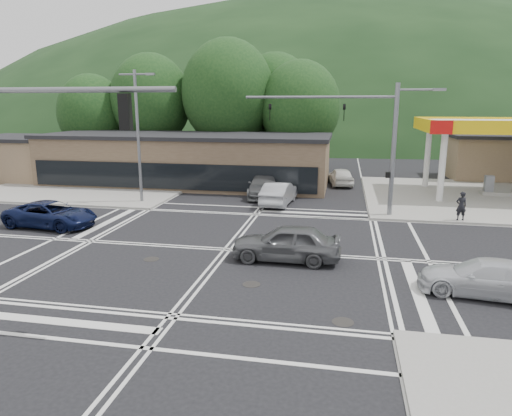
% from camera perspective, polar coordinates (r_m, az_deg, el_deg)
% --- Properties ---
extents(ground, '(120.00, 120.00, 0.00)m').
position_cam_1_polar(ground, '(21.95, -3.62, -5.20)').
color(ground, black).
rests_on(ground, ground).
extents(sidewalk_ne, '(16.00, 16.00, 0.15)m').
position_cam_1_polar(sidewalk_ne, '(37.11, 25.88, 1.15)').
color(sidewalk_ne, gray).
rests_on(sidewalk_ne, ground).
extents(sidewalk_nw, '(16.00, 16.00, 0.15)m').
position_cam_1_polar(sidewalk_nw, '(41.18, -18.81, 2.82)').
color(sidewalk_nw, gray).
rests_on(sidewalk_nw, ground).
extents(gas_station_canopy, '(12.32, 8.34, 5.75)m').
position_cam_1_polar(gas_station_canopy, '(38.05, 29.17, 8.64)').
color(gas_station_canopy, silver).
rests_on(gas_station_canopy, ground).
extents(convenience_store, '(10.00, 6.00, 3.80)m').
position_cam_1_polar(convenience_store, '(47.76, 28.94, 5.42)').
color(convenience_store, '#846B4F').
rests_on(convenience_store, ground).
extents(commercial_row, '(24.00, 8.00, 4.00)m').
position_cam_1_polar(commercial_row, '(39.78, -8.73, 5.83)').
color(commercial_row, brown).
rests_on(commercial_row, ground).
extents(commercial_nw, '(8.00, 7.00, 3.60)m').
position_cam_1_polar(commercial_nw, '(47.61, -27.27, 5.46)').
color(commercial_nw, '#846B4F').
rests_on(commercial_nw, ground).
extents(hill_north, '(252.00, 126.00, 140.00)m').
position_cam_1_polar(hill_north, '(110.52, 8.29, 9.28)').
color(hill_north, black).
rests_on(hill_north, ground).
extents(tree_n_a, '(8.00, 8.00, 11.75)m').
position_cam_1_polar(tree_n_a, '(48.21, -13.00, 13.00)').
color(tree_n_a, '#382619').
rests_on(tree_n_a, ground).
extents(tree_n_b, '(9.00, 9.00, 12.98)m').
position_cam_1_polar(tree_n_b, '(45.61, -3.52, 14.14)').
color(tree_n_b, '#382619').
rests_on(tree_n_b, ground).
extents(tree_n_c, '(7.60, 7.60, 10.87)m').
position_cam_1_polar(tree_n_c, '(44.39, 5.51, 12.46)').
color(tree_n_c, '#382619').
rests_on(tree_n_c, ground).
extents(tree_n_d, '(6.80, 6.80, 9.76)m').
position_cam_1_polar(tree_n_d, '(50.06, -19.81, 11.08)').
color(tree_n_d, '#382619').
rests_on(tree_n_d, ground).
extents(tree_n_e, '(8.40, 8.40, 11.98)m').
position_cam_1_polar(tree_n_e, '(48.73, 2.39, 13.31)').
color(tree_n_e, '#382619').
rests_on(tree_n_e, ground).
extents(streetlight_nw, '(2.50, 0.25, 9.00)m').
position_cam_1_polar(streetlight_nw, '(32.30, -14.46, 9.39)').
color(streetlight_nw, slate).
rests_on(streetlight_nw, ground).
extents(signal_mast_ne, '(11.65, 0.30, 8.00)m').
position_cam_1_polar(signal_mast_ne, '(28.48, 14.40, 9.01)').
color(signal_mast_ne, slate).
rests_on(signal_mast_ne, ground).
extents(car_blue_west, '(5.38, 2.84, 1.44)m').
position_cam_1_polar(car_blue_west, '(28.20, -24.26, -0.72)').
color(car_blue_west, '#0C1437').
rests_on(car_blue_west, ground).
extents(car_grey_center, '(4.81, 1.97, 1.63)m').
position_cam_1_polar(car_grey_center, '(20.27, 3.81, -4.34)').
color(car_grey_center, '#545659').
rests_on(car_grey_center, ground).
extents(car_silver_east, '(4.82, 2.55, 1.33)m').
position_cam_1_polar(car_silver_east, '(18.66, 26.66, -7.78)').
color(car_silver_east, silver).
rests_on(car_silver_east, ground).
extents(car_queue_a, '(2.07, 4.89, 1.57)m').
position_cam_1_polar(car_queue_a, '(31.46, 2.87, 1.86)').
color(car_queue_a, '#989B9F').
rests_on(car_queue_a, ground).
extents(car_queue_b, '(2.48, 4.60, 1.49)m').
position_cam_1_polar(car_queue_b, '(39.61, 10.55, 3.90)').
color(car_queue_b, white).
rests_on(car_queue_b, ground).
extents(car_northbound, '(3.06, 5.95, 1.65)m').
position_cam_1_polar(car_northbound, '(34.24, 1.01, 2.85)').
color(car_northbound, '#545758').
rests_on(car_northbound, ground).
extents(pedestrian, '(0.68, 0.51, 1.70)m').
position_cam_1_polar(pedestrian, '(29.09, 24.26, 0.24)').
color(pedestrian, black).
rests_on(pedestrian, sidewalk_ne).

